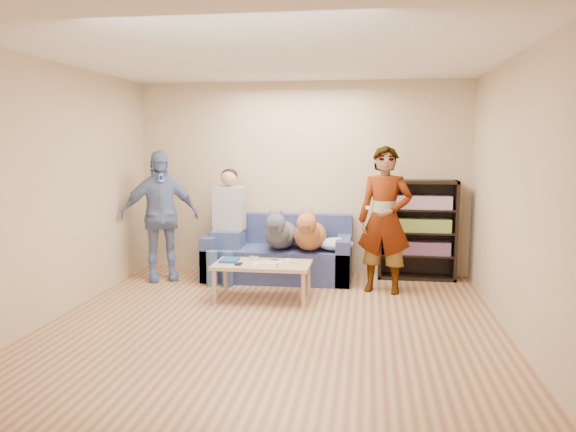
% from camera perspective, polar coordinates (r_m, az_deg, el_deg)
% --- Properties ---
extents(ground, '(5.00, 5.00, 0.00)m').
position_cam_1_polar(ground, '(5.49, -1.83, -11.55)').
color(ground, brown).
rests_on(ground, ground).
extents(ceiling, '(5.00, 5.00, 0.00)m').
position_cam_1_polar(ceiling, '(5.25, -1.96, 16.37)').
color(ceiling, white).
rests_on(ceiling, ground).
extents(wall_back, '(4.50, 0.00, 4.50)m').
position_cam_1_polar(wall_back, '(7.67, 1.40, 3.86)').
color(wall_back, tan).
rests_on(wall_back, ground).
extents(wall_front, '(4.50, 0.00, 4.50)m').
position_cam_1_polar(wall_front, '(2.80, -10.93, -2.79)').
color(wall_front, tan).
rests_on(wall_front, ground).
extents(wall_left, '(0.00, 5.00, 5.00)m').
position_cam_1_polar(wall_left, '(6.02, -23.48, 2.21)').
color(wall_left, tan).
rests_on(wall_left, ground).
extents(wall_right, '(0.00, 5.00, 5.00)m').
position_cam_1_polar(wall_right, '(5.30, 22.83, 1.60)').
color(wall_right, tan).
rests_on(wall_right, ground).
extents(blanket, '(0.45, 0.38, 0.16)m').
position_cam_1_polar(blanket, '(7.14, 4.89, -2.86)').
color(blanket, silver).
rests_on(blanket, sofa).
extents(person_standing_right, '(0.71, 0.53, 1.75)m').
position_cam_1_polar(person_standing_right, '(6.75, 9.80, -0.38)').
color(person_standing_right, gray).
rests_on(person_standing_right, ground).
extents(person_standing_left, '(1.07, 0.82, 1.69)m').
position_cam_1_polar(person_standing_left, '(7.45, -12.90, 0.02)').
color(person_standing_left, '#7587BB').
rests_on(person_standing_left, ground).
extents(held_controller, '(0.06, 0.12, 0.03)m').
position_cam_1_polar(held_controller, '(6.53, 8.12, 0.83)').
color(held_controller, white).
rests_on(held_controller, person_standing_right).
extents(notebook_blue, '(0.20, 0.26, 0.03)m').
position_cam_1_polar(notebook_blue, '(6.56, -5.97, -4.47)').
color(notebook_blue, '#1A4291').
rests_on(notebook_blue, coffee_table).
extents(papers, '(0.26, 0.20, 0.02)m').
position_cam_1_polar(papers, '(6.33, -2.33, -4.94)').
color(papers, silver).
rests_on(papers, coffee_table).
extents(magazine, '(0.22, 0.17, 0.01)m').
position_cam_1_polar(magazine, '(6.34, -2.03, -4.79)').
color(magazine, '#B0A88D').
rests_on(magazine, coffee_table).
extents(camera_silver, '(0.11, 0.06, 0.05)m').
position_cam_1_polar(camera_silver, '(6.56, -3.44, -4.32)').
color(camera_silver, silver).
rests_on(camera_silver, coffee_table).
extents(controller_a, '(0.04, 0.13, 0.03)m').
position_cam_1_polar(controller_a, '(6.48, -0.00, -4.56)').
color(controller_a, white).
rests_on(controller_a, coffee_table).
extents(controller_b, '(0.09, 0.06, 0.03)m').
position_cam_1_polar(controller_b, '(6.39, 0.61, -4.73)').
color(controller_b, silver).
rests_on(controller_b, coffee_table).
extents(headphone_cup_a, '(0.07, 0.07, 0.02)m').
position_cam_1_polar(headphone_cup_a, '(6.38, -0.87, -4.80)').
color(headphone_cup_a, white).
rests_on(headphone_cup_a, coffee_table).
extents(headphone_cup_b, '(0.07, 0.07, 0.02)m').
position_cam_1_polar(headphone_cup_b, '(6.45, -0.76, -4.65)').
color(headphone_cup_b, silver).
rests_on(headphone_cup_b, coffee_table).
extents(pen_orange, '(0.13, 0.06, 0.01)m').
position_cam_1_polar(pen_orange, '(6.28, -3.06, -5.06)').
color(pen_orange, '#D7541E').
rests_on(pen_orange, coffee_table).
extents(pen_black, '(0.13, 0.08, 0.01)m').
position_cam_1_polar(pen_black, '(6.58, -1.28, -4.46)').
color(pen_black, black).
rests_on(pen_black, coffee_table).
extents(wallet, '(0.07, 0.12, 0.02)m').
position_cam_1_polar(wallet, '(6.37, -5.03, -4.88)').
color(wallet, black).
rests_on(wallet, coffee_table).
extents(sofa, '(1.90, 0.85, 0.82)m').
position_cam_1_polar(sofa, '(7.45, -0.92, -4.17)').
color(sofa, '#515B93').
rests_on(sofa, ground).
extents(person_seated, '(0.40, 0.73, 1.47)m').
position_cam_1_polar(person_seated, '(7.38, -6.16, -0.45)').
color(person_seated, '#39537E').
rests_on(person_seated, sofa).
extents(dog_gray, '(0.40, 1.24, 0.58)m').
position_cam_1_polar(dog_gray, '(7.19, -0.75, -1.77)').
color(dog_gray, '#4C4F56').
rests_on(dog_gray, sofa).
extents(dog_tan, '(0.41, 1.16, 0.59)m').
position_cam_1_polar(dog_tan, '(7.11, 2.22, -1.84)').
color(dog_tan, '#B46A37').
rests_on(dog_tan, sofa).
extents(coffee_table, '(1.10, 0.60, 0.42)m').
position_cam_1_polar(coffee_table, '(6.44, -2.61, -5.20)').
color(coffee_table, '#D8A985').
rests_on(coffee_table, ground).
extents(bookshelf, '(1.00, 0.34, 1.30)m').
position_cam_1_polar(bookshelf, '(7.54, 13.00, -1.14)').
color(bookshelf, black).
rests_on(bookshelf, ground).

